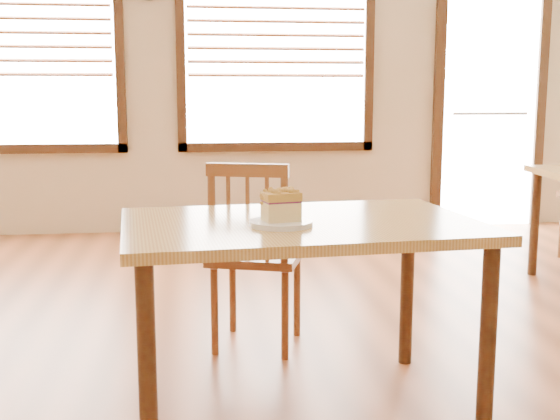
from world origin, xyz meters
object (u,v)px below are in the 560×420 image
Objects in this scene: cafe_chair_main at (255,254)px; cake_slice at (281,205)px; cafe_table_main at (300,243)px; plate at (281,223)px.

cafe_chair_main is 6.28× the size of cake_slice.
cafe_chair_main reaches higher than cafe_table_main.
cake_slice is (0.00, -0.00, 0.07)m from plate.
cake_slice is at bearing -79.99° from plate.
cafe_chair_main is at bearing 93.95° from cafe_table_main.
plate reaches higher than cafe_table_main.
cafe_table_main is at bearing 36.79° from cake_slice.
cafe_table_main is 9.44× the size of cake_slice.
plate is at bearing -136.33° from cafe_table_main.
plate is at bearing 109.62° from cafe_chair_main.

